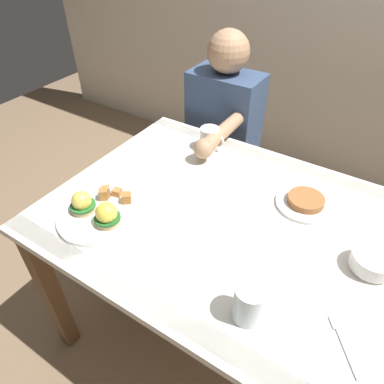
{
  "coord_description": "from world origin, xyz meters",
  "views": [
    {
      "loc": [
        0.35,
        -0.78,
        1.55
      ],
      "look_at": [
        -0.14,
        0.0,
        0.78
      ],
      "focal_mm": 32.6,
      "sensor_mm": 36.0,
      "label": 1
    }
  ],
  "objects_px": {
    "coffee_mug": "(210,138)",
    "side_plate": "(305,202)",
    "water_glass_near": "(249,305)",
    "dining_table": "(226,238)",
    "diner_person": "(221,133)",
    "fork": "(343,341)",
    "fruit_bowl": "(373,262)",
    "eggs_benedict_plate": "(98,212)"
  },
  "relations": [
    {
      "from": "dining_table",
      "to": "diner_person",
      "type": "distance_m",
      "value": 0.7
    },
    {
      "from": "dining_table",
      "to": "coffee_mug",
      "type": "relative_size",
      "value": 10.77
    },
    {
      "from": "dining_table",
      "to": "fork",
      "type": "distance_m",
      "value": 0.51
    },
    {
      "from": "side_plate",
      "to": "fruit_bowl",
      "type": "bearing_deg",
      "value": -34.06
    },
    {
      "from": "coffee_mug",
      "to": "side_plate",
      "type": "bearing_deg",
      "value": -16.52
    },
    {
      "from": "coffee_mug",
      "to": "fork",
      "type": "relative_size",
      "value": 0.82
    },
    {
      "from": "dining_table",
      "to": "fork",
      "type": "xyz_separation_m",
      "value": [
        0.44,
        -0.24,
        0.11
      ]
    },
    {
      "from": "coffee_mug",
      "to": "fork",
      "type": "bearing_deg",
      "value": -38.87
    },
    {
      "from": "dining_table",
      "to": "water_glass_near",
      "type": "relative_size",
      "value": 10.79
    },
    {
      "from": "fruit_bowl",
      "to": "coffee_mug",
      "type": "xyz_separation_m",
      "value": [
        -0.71,
        0.3,
        0.02
      ]
    },
    {
      "from": "eggs_benedict_plate",
      "to": "side_plate",
      "type": "bearing_deg",
      "value": 37.64
    },
    {
      "from": "coffee_mug",
      "to": "diner_person",
      "type": "distance_m",
      "value": 0.32
    },
    {
      "from": "side_plate",
      "to": "dining_table",
      "type": "bearing_deg",
      "value": -135.93
    },
    {
      "from": "dining_table",
      "to": "eggs_benedict_plate",
      "type": "distance_m",
      "value": 0.45
    },
    {
      "from": "dining_table",
      "to": "diner_person",
      "type": "xyz_separation_m",
      "value": [
        -0.35,
        0.6,
        0.02
      ]
    },
    {
      "from": "diner_person",
      "to": "fruit_bowl",
      "type": "bearing_deg",
      "value": -35.84
    },
    {
      "from": "fork",
      "to": "water_glass_near",
      "type": "distance_m",
      "value": 0.24
    },
    {
      "from": "dining_table",
      "to": "fruit_bowl",
      "type": "bearing_deg",
      "value": 3.17
    },
    {
      "from": "fruit_bowl",
      "to": "water_glass_near",
      "type": "distance_m",
      "value": 0.4
    },
    {
      "from": "fruit_bowl",
      "to": "side_plate",
      "type": "relative_size",
      "value": 0.6
    },
    {
      "from": "fork",
      "to": "water_glass_near",
      "type": "xyz_separation_m",
      "value": [
        -0.22,
        -0.06,
        0.05
      ]
    },
    {
      "from": "fork",
      "to": "coffee_mug",
      "type": "bearing_deg",
      "value": 141.13
    },
    {
      "from": "eggs_benedict_plate",
      "to": "coffee_mug",
      "type": "distance_m",
      "value": 0.57
    },
    {
      "from": "dining_table",
      "to": "side_plate",
      "type": "height_order",
      "value": "side_plate"
    },
    {
      "from": "fork",
      "to": "side_plate",
      "type": "height_order",
      "value": "side_plate"
    },
    {
      "from": "coffee_mug",
      "to": "side_plate",
      "type": "height_order",
      "value": "coffee_mug"
    },
    {
      "from": "dining_table",
      "to": "fruit_bowl",
      "type": "relative_size",
      "value": 10.0
    },
    {
      "from": "fork",
      "to": "diner_person",
      "type": "height_order",
      "value": "diner_person"
    },
    {
      "from": "dining_table",
      "to": "diner_person",
      "type": "height_order",
      "value": "diner_person"
    },
    {
      "from": "fruit_bowl",
      "to": "side_plate",
      "type": "bearing_deg",
      "value": 145.94
    },
    {
      "from": "water_glass_near",
      "to": "diner_person",
      "type": "xyz_separation_m",
      "value": [
        -0.57,
        0.9,
        -0.14
      ]
    },
    {
      "from": "fruit_bowl",
      "to": "eggs_benedict_plate",
      "type": "bearing_deg",
      "value": -161.87
    },
    {
      "from": "dining_table",
      "to": "fork",
      "type": "relative_size",
      "value": 8.85
    },
    {
      "from": "dining_table",
      "to": "fork",
      "type": "bearing_deg",
      "value": -28.51
    },
    {
      "from": "dining_table",
      "to": "fork",
      "type": "height_order",
      "value": "fork"
    },
    {
      "from": "fruit_bowl",
      "to": "side_plate",
      "type": "height_order",
      "value": "fruit_bowl"
    },
    {
      "from": "coffee_mug",
      "to": "fork",
      "type": "distance_m",
      "value": 0.9
    },
    {
      "from": "diner_person",
      "to": "water_glass_near",
      "type": "bearing_deg",
      "value": -57.75
    },
    {
      "from": "dining_table",
      "to": "side_plate",
      "type": "xyz_separation_m",
      "value": [
        0.2,
        0.19,
        0.12
      ]
    },
    {
      "from": "water_glass_near",
      "to": "dining_table",
      "type": "bearing_deg",
      "value": 125.51
    },
    {
      "from": "eggs_benedict_plate",
      "to": "side_plate",
      "type": "height_order",
      "value": "eggs_benedict_plate"
    },
    {
      "from": "side_plate",
      "to": "coffee_mug",
      "type": "bearing_deg",
      "value": 163.48
    }
  ]
}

